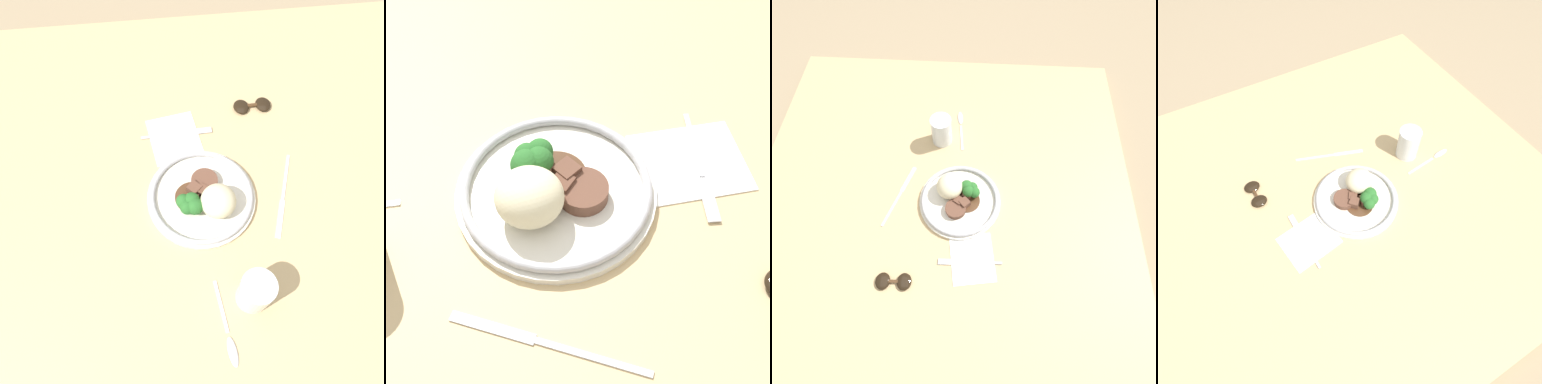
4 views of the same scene
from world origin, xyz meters
TOP-DOWN VIEW (x-y plane):
  - ground_plane at (0.00, 0.00)m, footprint 8.00×8.00m
  - dining_table at (0.00, 0.00)m, footprint 1.24×1.19m
  - napkin at (-0.17, -0.10)m, footprint 0.16×0.14m
  - plate at (0.01, -0.05)m, footprint 0.25×0.25m
  - juice_glass at (0.23, 0.02)m, footprint 0.07×0.07m
  - fork at (-0.19, -0.08)m, footprint 0.02×0.18m
  - knife at (0.02, 0.13)m, footprint 0.21×0.08m
  - spoon at (0.31, -0.04)m, footprint 0.17×0.03m
  - sunglasses at (-0.25, 0.11)m, footprint 0.05×0.10m

SIDE VIEW (x-z plane):
  - ground_plane at x=0.00m, z-range 0.00..0.00m
  - dining_table at x=0.00m, z-range 0.00..0.03m
  - napkin at x=-0.17m, z-range 0.03..0.04m
  - knife at x=0.02m, z-range 0.03..0.04m
  - spoon at x=0.31m, z-range 0.03..0.04m
  - fork at x=-0.19m, z-range 0.04..0.04m
  - sunglasses at x=-0.25m, z-range 0.03..0.05m
  - plate at x=0.01m, z-range 0.02..0.09m
  - juice_glass at x=0.23m, z-range 0.03..0.13m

